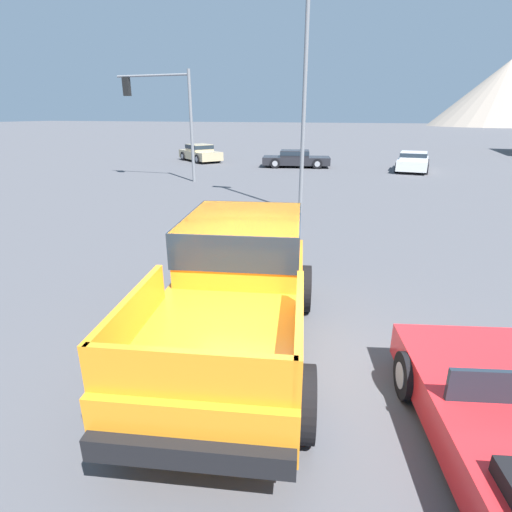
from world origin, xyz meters
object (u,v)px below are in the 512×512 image
orange_pickup_truck (238,277)px  parked_car_dark (296,158)px  parked_car_white (413,161)px  parked_car_tan (200,153)px  traffic_light_main (162,104)px  street_lamp_post (306,49)px

orange_pickup_truck → parked_car_dark: bearing=88.8°
orange_pickup_truck → parked_car_white: (3.37, 22.20, -0.48)m
parked_car_white → parked_car_tan: bearing=-178.3°
parked_car_dark → traffic_light_main: 9.97m
orange_pickup_truck → parked_car_tan: orange_pickup_truck is taller
parked_car_tan → traffic_light_main: (2.26, -8.80, 3.25)m
street_lamp_post → parked_car_white: bearing=71.9°
traffic_light_main → parked_car_white: bearing=-147.8°
parked_car_dark → traffic_light_main: size_ratio=0.86×
parked_car_white → traffic_light_main: size_ratio=0.78×
parked_car_white → traffic_light_main: (-12.87, -8.11, 3.28)m
street_lamp_post → traffic_light_main: bearing=148.9°
parked_car_tan → street_lamp_post: (10.80, -13.95, 4.76)m
parked_car_white → traffic_light_main: traffic_light_main is taller
orange_pickup_truck → street_lamp_post: 9.97m
parked_car_dark → traffic_light_main: traffic_light_main is taller
parked_car_dark → parked_car_tan: bearing=-110.6°
parked_car_white → street_lamp_post: size_ratio=0.47×
parked_car_dark → street_lamp_post: size_ratio=0.52×
parked_car_dark → street_lamp_post: street_lamp_post is taller
parked_car_white → parked_car_dark: bearing=-172.6°
orange_pickup_truck → traffic_light_main: size_ratio=1.00×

